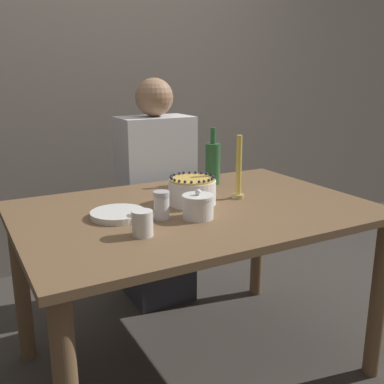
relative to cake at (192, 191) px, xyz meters
name	(u,v)px	position (x,y,z in m)	size (l,w,h in m)	color
ground_plane	(195,364)	(-0.01, -0.05, -0.81)	(12.00, 12.00, 0.00)	#3D3833
wall_behind	(90,70)	(-0.01, 1.35, 0.49)	(8.00, 0.05, 2.60)	slate
dining_table	(195,232)	(-0.01, -0.05, -0.17)	(1.43, 0.97, 0.75)	brown
cake	(192,191)	(0.00, 0.00, 0.00)	(0.20, 0.20, 0.12)	white
sugar_bowl	(198,206)	(-0.07, -0.18, -0.01)	(0.12, 0.12, 0.12)	white
sugar_shaker	(162,205)	(-0.20, -0.12, 0.00)	(0.06, 0.06, 0.11)	white
plate_stack	(118,214)	(-0.34, -0.03, -0.04)	(0.21, 0.21, 0.02)	white
candle	(239,173)	(0.22, -0.02, 0.06)	(0.05, 0.05, 0.28)	tan
bottle	(213,162)	(0.26, 0.26, 0.05)	(0.08, 0.08, 0.28)	#2D6638
cup	(142,223)	(-0.33, -0.26, -0.01)	(0.07, 0.07, 0.09)	white
person_man_blue_shirt	(156,207)	(0.12, 0.63, -0.25)	(0.40, 0.34, 1.26)	#2D2D38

